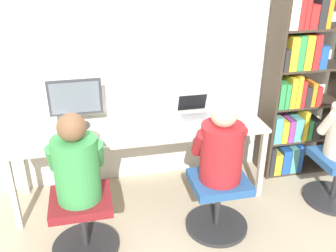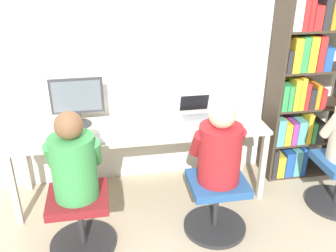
# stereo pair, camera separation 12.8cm
# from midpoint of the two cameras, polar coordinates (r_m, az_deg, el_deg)

# --- Properties ---
(ground_plane) EXTENTS (14.00, 14.00, 0.00)m
(ground_plane) POSITION_cam_midpoint_polar(r_m,az_deg,el_deg) (3.49, -2.24, -12.99)
(ground_plane) COLOR tan
(wall_back) EXTENTS (10.00, 0.05, 2.60)m
(wall_back) POSITION_cam_midpoint_polar(r_m,az_deg,el_deg) (3.49, -4.15, 11.06)
(wall_back) COLOR silver
(wall_back) RESTS_ON ground_plane
(desk) EXTENTS (2.27, 0.60, 0.72)m
(desk) POSITION_cam_midpoint_polar(r_m,az_deg,el_deg) (3.39, -3.13, -1.22)
(desk) COLOR beige
(desk) RESTS_ON ground_plane
(desktop_monitor) EXTENTS (0.46, 0.21, 0.44)m
(desktop_monitor) POSITION_cam_midpoint_polar(r_m,az_deg,el_deg) (3.38, -12.59, 3.71)
(desktop_monitor) COLOR #333338
(desktop_monitor) RESTS_ON desk
(laptop) EXTENTS (0.31, 0.27, 0.22)m
(laptop) POSITION_cam_midpoint_polar(r_m,az_deg,el_deg) (3.54, 5.36, 1.97)
(laptop) COLOR #B7B7BC
(laptop) RESTS_ON desk
(keyboard) EXTENTS (0.43, 0.17, 0.03)m
(keyboard) POSITION_cam_midpoint_polar(r_m,az_deg,el_deg) (3.17, -11.94, -2.14)
(keyboard) COLOR #B2B2B7
(keyboard) RESTS_ON desk
(computer_mouse_by_keyboard) EXTENTS (0.07, 0.11, 0.04)m
(computer_mouse_by_keyboard) POSITION_cam_midpoint_polar(r_m,az_deg,el_deg) (3.16, -6.62, -1.73)
(computer_mouse_by_keyboard) COLOR silver
(computer_mouse_by_keyboard) RESTS_ON desk
(office_chair_left) EXTENTS (0.53, 0.53, 0.49)m
(office_chair_left) POSITION_cam_midpoint_polar(r_m,az_deg,el_deg) (3.06, -11.98, -13.69)
(office_chair_left) COLOR #262628
(office_chair_left) RESTS_ON ground_plane
(office_chair_right) EXTENTS (0.53, 0.53, 0.49)m
(office_chair_right) POSITION_cam_midpoint_polar(r_m,az_deg,el_deg) (3.19, 8.52, -11.49)
(office_chair_right) COLOR #262628
(office_chair_right) RESTS_ON ground_plane
(person_at_monitor) EXTENTS (0.40, 0.34, 0.68)m
(person_at_monitor) POSITION_cam_midpoint_polar(r_m,az_deg,el_deg) (2.77, -12.95, -5.26)
(person_at_monitor) COLOR #388C47
(person_at_monitor) RESTS_ON office_chair_left
(person_at_laptop) EXTENTS (0.41, 0.34, 0.67)m
(person_at_laptop) POSITION_cam_midpoint_polar(r_m,az_deg,el_deg) (2.92, 9.13, -3.41)
(person_at_laptop) COLOR maroon
(person_at_laptop) RESTS_ON office_chair_right
(bookshelf) EXTENTS (0.78, 0.32, 1.89)m
(bookshelf) POSITION_cam_midpoint_polar(r_m,az_deg,el_deg) (3.86, 20.73, 5.04)
(bookshelf) COLOR #382D23
(bookshelf) RESTS_ON ground_plane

